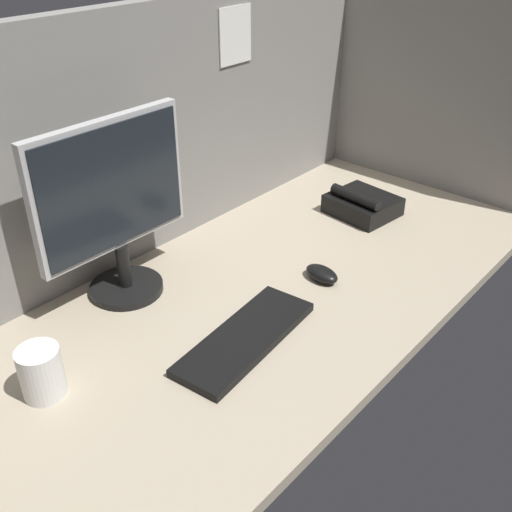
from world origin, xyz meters
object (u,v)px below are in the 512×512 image
object	(u,v)px
mouse	(322,274)
monitor	(114,203)
keyboard	(245,338)
mug_ceramic_white	(41,372)
desk_phone	(362,204)

from	to	relation	value
mouse	monitor	bearing A→B (deg)	143.70
keyboard	mouse	bearing A→B (deg)	-2.76
keyboard	mouse	size ratio (longest dim) A/B	3.85
monitor	mug_ceramic_white	size ratio (longest dim) A/B	4.06
monitor	keyboard	bearing A→B (deg)	-82.66
keyboard	monitor	bearing A→B (deg)	91.13
mug_ceramic_white	desk_phone	bearing A→B (deg)	-2.73
mouse	mug_ceramic_white	size ratio (longest dim) A/B	0.90
keyboard	mouse	distance (cm)	31.28
mug_ceramic_white	desk_phone	size ratio (longest dim) A/B	0.51
monitor	desk_phone	bearing A→B (deg)	-16.57
monitor	desk_phone	size ratio (longest dim) A/B	2.09
desk_phone	keyboard	bearing A→B (deg)	-168.49
keyboard	mug_ceramic_white	size ratio (longest dim) A/B	3.45
mouse	mug_ceramic_white	world-z (taller)	mug_ceramic_white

